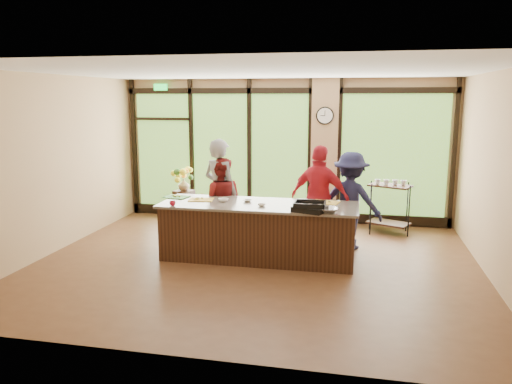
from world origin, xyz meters
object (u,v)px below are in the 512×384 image
at_px(roasting_pan, 310,209).
at_px(flower_stand, 184,207).
at_px(bar_cart, 390,201).
at_px(cook_right, 351,201).
at_px(island_base, 259,232).
at_px(cook_left, 220,192).

distance_m(roasting_pan, flower_stand, 3.75).
relative_size(flower_stand, bar_cart, 0.67).
xyz_separation_m(cook_right, roasting_pan, (-0.58, -1.27, 0.11)).
distance_m(island_base, cook_right, 1.74).
xyz_separation_m(flower_stand, bar_cart, (4.17, 0.10, 0.28)).
relative_size(roasting_pan, bar_cart, 0.44).
bearing_deg(flower_stand, cook_right, -1.87).
bearing_deg(bar_cart, flower_stand, -154.11).
relative_size(island_base, cook_left, 1.63).
height_order(cook_right, flower_stand, cook_right).
bearing_deg(cook_left, roasting_pan, 172.11).
bearing_deg(cook_right, flower_stand, -0.77).
xyz_separation_m(island_base, flower_stand, (-2.00, 1.94, -0.09)).
height_order(cook_left, roasting_pan, cook_left).
height_order(cook_left, bar_cart, cook_left).
bearing_deg(cook_left, flower_stand, -22.47).
distance_m(flower_stand, bar_cart, 4.18).
height_order(island_base, cook_right, cook_right).
bearing_deg(roasting_pan, bar_cart, 80.67).
distance_m(cook_right, flower_stand, 3.64).
distance_m(island_base, flower_stand, 2.79).
relative_size(cook_left, flower_stand, 2.70).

